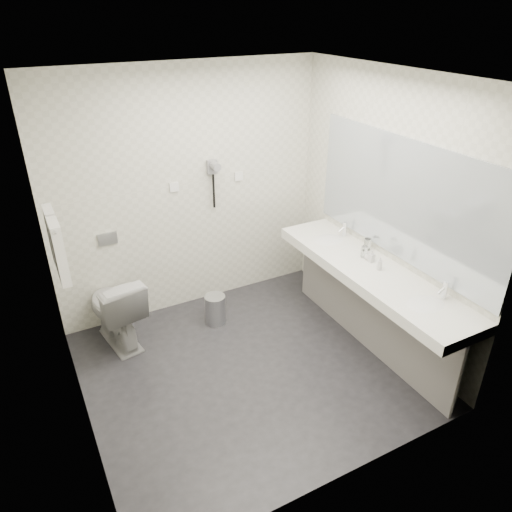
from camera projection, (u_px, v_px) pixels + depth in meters
floor at (249, 368)px, 4.36m from camera, size 2.80×2.80×0.00m
ceiling at (247, 78)px, 3.19m from camera, size 2.80×2.80×0.00m
wall_back at (189, 194)px, 4.79m from camera, size 2.80×0.00×2.80m
wall_front at (351, 336)px, 2.76m from camera, size 2.80×0.00×2.80m
wall_left at (61, 290)px, 3.20m from camera, size 0.00×2.60×2.60m
wall_right at (385, 213)px, 4.35m from camera, size 0.00×2.60×2.60m
vanity_counter at (370, 273)px, 4.29m from camera, size 0.55×2.20×0.10m
vanity_panel at (367, 312)px, 4.50m from camera, size 0.03×2.15×0.75m
vanity_post_near at (458, 378)px, 3.70m from camera, size 0.06×0.06×0.75m
vanity_post_far at (309, 264)px, 5.33m from camera, size 0.06×0.06×0.75m
mirror at (403, 200)px, 4.10m from camera, size 0.02×2.20×1.05m
basin_near at (425, 306)px, 3.77m from camera, size 0.40×0.31×0.05m
basin_far at (328, 241)px, 4.78m from camera, size 0.40×0.31×0.05m
faucet_near at (445, 290)px, 3.81m from camera, size 0.04×0.04×0.15m
faucet_far at (345, 229)px, 4.82m from camera, size 0.04×0.04×0.15m
soap_bottle_a at (372, 256)px, 4.35m from camera, size 0.06×0.06×0.11m
soap_bottle_b at (368, 256)px, 4.39m from camera, size 0.08×0.08×0.08m
soap_bottle_c at (380, 263)px, 4.22m from camera, size 0.05×0.05×0.12m
glass_left at (364, 252)px, 4.43m from camera, size 0.08×0.08×0.11m
glass_right at (367, 244)px, 4.56m from camera, size 0.07×0.07×0.11m
toilet at (115, 309)px, 4.54m from camera, size 0.53×0.79×0.74m
flush_plate at (108, 239)px, 4.57m from camera, size 0.18×0.02×0.12m
pedal_bin at (215, 310)px, 4.93m from camera, size 0.27×0.27×0.30m
bin_lid at (215, 297)px, 4.85m from camera, size 0.21×0.21×0.02m
towel_rail at (49, 218)px, 3.50m from camera, size 0.02×0.62×0.02m
towel_near at (59, 252)px, 3.50m from camera, size 0.07×0.24×0.48m
towel_far at (54, 237)px, 3.72m from camera, size 0.07×0.24×0.48m
dryer_cradle at (212, 167)px, 4.75m from camera, size 0.10×0.04×0.14m
dryer_barrel at (215, 166)px, 4.68m from camera, size 0.08×0.14×0.08m
dryer_cord at (214, 191)px, 4.86m from camera, size 0.02×0.02×0.35m
switch_plate_a at (174, 187)px, 4.67m from camera, size 0.09×0.02×0.09m
switch_plate_b at (239, 176)px, 4.96m from camera, size 0.09×0.02×0.09m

